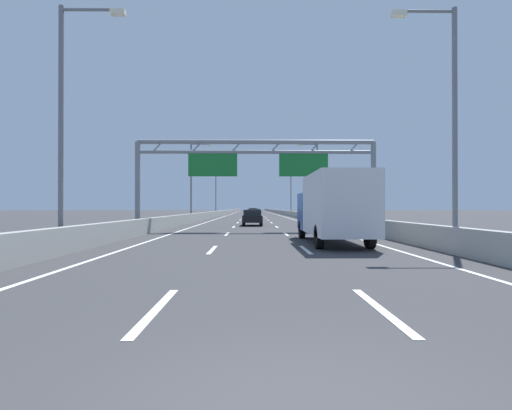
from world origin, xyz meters
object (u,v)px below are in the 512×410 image
object	(u,v)px
streetlamp_right_far	(290,189)
black_car	(252,217)
streetlamp_left_mid	(193,177)
yellow_car	(254,214)
white_car	(253,212)
green_car	(253,210)
streetlamp_right_mid	(315,177)
streetlamp_left_near	(67,111)
sign_gantry	(256,162)
box_truck	(333,207)
streetlamp_right_near	(449,112)
streetlamp_left_far	(217,189)

from	to	relation	value
streetlamp_right_far	black_car	world-z (taller)	streetlamp_right_far
streetlamp_left_mid	streetlamp_right_far	bearing A→B (deg)	65.74
streetlamp_left_mid	yellow_car	world-z (taller)	streetlamp_left_mid
streetlamp_left_mid	white_car	world-z (taller)	streetlamp_left_mid
streetlamp_right_far	green_car	bearing A→B (deg)	98.77
streetlamp_right_mid	white_car	distance (m)	30.63
streetlamp_right_mid	streetlamp_left_near	bearing A→B (deg)	-114.26
sign_gantry	yellow_car	size ratio (longest dim) A/B	3.88
sign_gantry	green_car	world-z (taller)	sign_gantry
streetlamp_left_near	streetlamp_right_far	size ratio (longest dim) A/B	1.00
black_car	box_truck	world-z (taller)	box_truck
streetlamp_right_near	box_truck	bearing A→B (deg)	149.38
streetlamp_right_mid	streetlamp_left_far	world-z (taller)	same
sign_gantry	black_car	world-z (taller)	sign_gantry
sign_gantry	box_truck	world-z (taller)	sign_gantry
streetlamp_left_mid	sign_gantry	bearing A→B (deg)	-70.25
streetlamp_right_near	streetlamp_right_mid	size ratio (longest dim) A/B	1.00
streetlamp_right_mid	yellow_car	size ratio (longest dim) A/B	2.20
streetlamp_right_mid	green_car	distance (m)	82.08
streetlamp_left_near	yellow_car	size ratio (longest dim) A/B	2.20
sign_gantry	streetlamp_right_mid	world-z (taller)	streetlamp_right_mid
streetlamp_left_far	box_truck	size ratio (longest dim) A/B	1.23
streetlamp_right_far	white_car	distance (m)	9.61
streetlamp_right_near	yellow_car	size ratio (longest dim) A/B	2.20
yellow_car	green_car	bearing A→B (deg)	89.98
streetlamp_left_near	green_car	bearing A→B (deg)	86.28
streetlamp_right_near	streetlamp_left_near	bearing A→B (deg)	180.00
green_car	box_truck	world-z (taller)	box_truck
streetlamp_left_near	streetlamp_right_far	world-z (taller)	same
black_car	box_truck	xyz separation A→B (m)	(3.64, -17.87, 0.94)
streetlamp_left_mid	box_truck	bearing A→B (deg)	-70.53
streetlamp_left_mid	black_car	size ratio (longest dim) A/B	2.26
sign_gantry	box_truck	size ratio (longest dim) A/B	2.17
green_car	box_truck	distance (m)	112.38
streetlamp_right_near	streetlamp_right_mid	distance (m)	33.13
streetlamp_left_mid	yellow_car	xyz separation A→B (m)	(7.43, 4.40, -4.65)
streetlamp_left_mid	streetlamp_right_far	size ratio (longest dim) A/B	1.00
yellow_car	box_truck	world-z (taller)	box_truck
streetlamp_right_near	box_truck	size ratio (longest dim) A/B	1.23
sign_gantry	green_car	distance (m)	102.58
streetlamp_left_mid	box_truck	world-z (taller)	streetlamp_left_mid
streetlamp_left_near	box_truck	size ratio (longest dim) A/B	1.23
black_car	box_truck	bearing A→B (deg)	-78.50
sign_gantry	black_car	size ratio (longest dim) A/B	4.01
streetlamp_right_near	box_truck	xyz separation A→B (m)	(-4.07, 2.41, -3.73)
streetlamp_left_near	streetlamp_left_mid	distance (m)	33.13
yellow_car	box_truck	bearing A→B (deg)	-84.42
sign_gantry	streetlamp_right_mid	xyz separation A→B (m)	(7.43, 20.90, 0.57)
black_car	streetlamp_right_mid	bearing A→B (deg)	59.06
black_car	green_car	xyz separation A→B (m)	(0.23, 94.45, 0.01)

